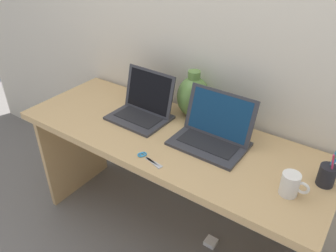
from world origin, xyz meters
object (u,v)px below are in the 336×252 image
(green_vase, at_px, (193,96))
(coffee_mug, at_px, (291,184))
(laptop_right, at_px, (214,130))
(power_brick, at_px, (211,242))
(laptop_left, at_px, (144,105))
(pen_cup, at_px, (327,175))
(scissors, at_px, (146,157))

(green_vase, relative_size, coffee_mug, 2.34)
(laptop_right, bearing_deg, power_brick, 0.61)
(laptop_left, distance_m, pen_cup, 0.98)
(green_vase, distance_m, pen_cup, 0.78)
(pen_cup, bearing_deg, laptop_right, 178.49)
(laptop_right, distance_m, pen_cup, 0.54)
(green_vase, xyz_separation_m, pen_cup, (0.76, -0.18, -0.07))
(laptop_right, relative_size, coffee_mug, 3.18)
(green_vase, bearing_deg, pen_cup, -13.32)
(laptop_left, bearing_deg, power_brick, -0.13)
(laptop_left, bearing_deg, green_vase, 36.74)
(green_vase, bearing_deg, coffee_mug, -26.41)
(laptop_right, relative_size, pen_cup, 1.98)
(laptop_right, bearing_deg, laptop_left, 179.79)
(laptop_left, relative_size, laptop_right, 0.89)
(laptop_right, relative_size, green_vase, 1.36)
(laptop_right, bearing_deg, green_vase, 143.20)
(scissors, xyz_separation_m, power_brick, (0.23, 0.30, -0.74))
(laptop_left, height_order, power_brick, laptop_left)
(coffee_mug, relative_size, pen_cup, 0.62)
(pen_cup, bearing_deg, coffee_mug, -126.13)
(green_vase, bearing_deg, scissors, -86.04)
(pen_cup, bearing_deg, scissors, -158.39)
(laptop_left, distance_m, scissors, 0.40)
(green_vase, xyz_separation_m, coffee_mug, (0.65, -0.32, -0.07))
(pen_cup, relative_size, scissors, 1.24)
(scissors, bearing_deg, coffee_mug, 12.98)
(laptop_left, xyz_separation_m, green_vase, (0.22, 0.16, 0.05))
(power_brick, bearing_deg, coffee_mug, -22.40)
(laptop_right, xyz_separation_m, power_brick, (0.05, 0.00, -0.80))
(coffee_mug, xyz_separation_m, pen_cup, (0.11, 0.14, 0.00))
(power_brick, bearing_deg, green_vase, 148.25)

